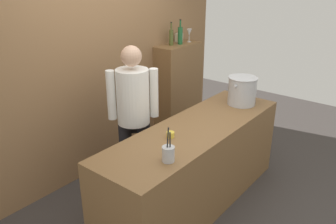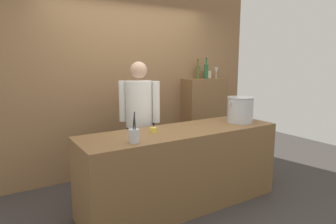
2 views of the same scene
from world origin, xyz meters
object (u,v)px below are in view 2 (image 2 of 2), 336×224
at_px(chef, 140,117).
at_px(utensil_crock, 134,135).
at_px(stockpot_large, 240,110).
at_px(wine_glass_wide, 216,70).
at_px(wine_bottle_green, 206,71).
at_px(butter_jar, 153,130).
at_px(wine_bottle_olive, 198,72).
at_px(spice_tin_cream, 208,74).

xyz_separation_m(chef, utensil_crock, (-0.48, -0.86, 0.00)).
distance_m(chef, utensil_crock, 0.98).
distance_m(stockpot_large, wine_glass_wide, 1.46).
bearing_deg(stockpot_large, chef, 146.61).
bearing_deg(stockpot_large, utensil_crock, -174.33).
bearing_deg(stockpot_large, wine_bottle_green, 70.45).
xyz_separation_m(utensil_crock, butter_jar, (0.35, 0.25, -0.04)).
bearing_deg(butter_jar, utensil_crock, -143.89).
distance_m(chef, wine_bottle_green, 1.67).
distance_m(butter_jar, wine_bottle_olive, 1.98).
bearing_deg(chef, wine_bottle_green, -118.92).
relative_size(wine_bottle_green, wine_bottle_olive, 1.08).
height_order(chef, spice_tin_cream, chef).
xyz_separation_m(chef, wine_bottle_green, (1.50, 0.52, 0.54)).
xyz_separation_m(chef, spice_tin_cream, (1.63, 0.64, 0.47)).
bearing_deg(wine_bottle_green, stockpot_large, -109.55).
bearing_deg(spice_tin_cream, utensil_crock, -144.67).
bearing_deg(stockpot_large, spice_tin_cream, 67.26).
xyz_separation_m(stockpot_large, butter_jar, (-1.20, 0.10, -0.13)).
height_order(chef, butter_jar, chef).
distance_m(utensil_crock, butter_jar, 0.43).
relative_size(stockpot_large, wine_glass_wide, 2.08).
bearing_deg(stockpot_large, butter_jar, 175.15).
relative_size(utensil_crock, wine_bottle_green, 0.86).
relative_size(wine_bottle_olive, wine_glass_wide, 1.69).
distance_m(stockpot_large, utensil_crock, 1.56).
bearing_deg(chef, stockpot_large, -171.39).
bearing_deg(wine_glass_wide, chef, -163.10).
height_order(chef, utensil_crock, chef).
distance_m(chef, spice_tin_cream, 1.81).
distance_m(butter_jar, wine_bottle_green, 2.06).
xyz_separation_m(stockpot_large, wine_glass_wide, (0.65, 1.22, 0.45)).
height_order(utensil_crock, wine_bottle_olive, wine_bottle_olive).
bearing_deg(wine_bottle_green, spice_tin_cream, 43.08).
bearing_deg(wine_glass_wide, utensil_crock, -147.94).
height_order(chef, wine_bottle_green, wine_bottle_green).
distance_m(stockpot_large, wine_bottle_olive, 1.38).
relative_size(chef, stockpot_large, 4.24).
bearing_deg(utensil_crock, wine_bottle_green, 34.77).
height_order(chef, stockpot_large, chef).
xyz_separation_m(utensil_crock, wine_glass_wide, (2.20, 1.38, 0.54)).
distance_m(stockpot_large, spice_tin_cream, 1.50).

